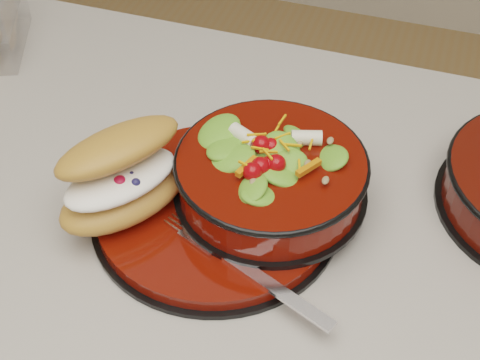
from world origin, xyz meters
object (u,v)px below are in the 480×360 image
(croissant, at_px, (124,177))
(fork, at_px, (249,270))
(salad_bowl, at_px, (271,171))
(dinner_plate, at_px, (217,209))

(croissant, distance_m, fork, 0.16)
(croissant, bearing_deg, salad_bowl, -31.37)
(dinner_plate, relative_size, fork, 1.52)
(salad_bowl, height_order, fork, salad_bowl)
(dinner_plate, distance_m, croissant, 0.10)
(dinner_plate, height_order, salad_bowl, salad_bowl)
(salad_bowl, distance_m, fork, 0.11)
(salad_bowl, bearing_deg, dinner_plate, -148.27)
(dinner_plate, height_order, fork, fork)
(croissant, height_order, fork, croissant)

